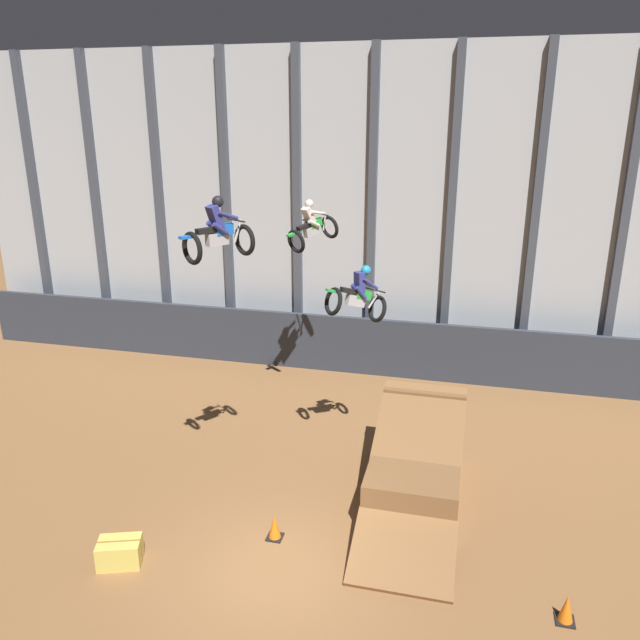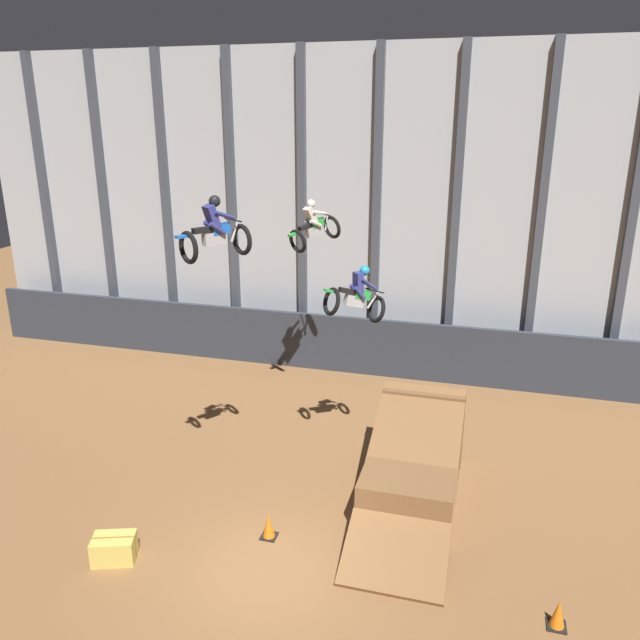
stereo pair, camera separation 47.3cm
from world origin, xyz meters
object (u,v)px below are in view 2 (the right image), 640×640
(rider_bike_center_air, at_px, (314,227))
(traffic_cone_arena_edge, at_px, (269,526))
(dirt_ramp, at_px, (414,466))
(hay_bale_trackside, at_px, (114,548))
(traffic_cone_near_ramp, at_px, (558,614))
(rider_bike_left_air, at_px, (215,233))
(rider_bike_right_air, at_px, (356,297))

(rider_bike_center_air, distance_m, traffic_cone_arena_edge, 8.86)
(dirt_ramp, xyz_separation_m, hay_bale_trackside, (-5.88, -4.29, -0.47))
(traffic_cone_near_ramp, relative_size, hay_bale_trackside, 0.55)
(traffic_cone_arena_edge, bearing_deg, traffic_cone_near_ramp, -9.53)
(traffic_cone_arena_edge, xyz_separation_m, hay_bale_trackside, (-2.95, -1.61, -0.00))
(dirt_ramp, xyz_separation_m, rider_bike_left_air, (-4.56, -1.22, 5.89))
(rider_bike_right_air, distance_m, traffic_cone_near_ramp, 8.30)
(dirt_ramp, distance_m, traffic_cone_arena_edge, 4.00)
(traffic_cone_arena_edge, bearing_deg, rider_bike_center_air, 97.29)
(rider_bike_center_air, height_order, traffic_cone_near_ramp, rider_bike_center_air)
(rider_bike_right_air, bearing_deg, traffic_cone_arena_edge, -58.11)
(hay_bale_trackside, bearing_deg, traffic_cone_near_ramp, 3.67)
(dirt_ramp, bearing_deg, hay_bale_trackside, -143.89)
(rider_bike_center_air, bearing_deg, traffic_cone_near_ramp, -14.83)
(dirt_ramp, bearing_deg, rider_bike_center_air, 132.88)
(rider_bike_left_air, relative_size, hay_bale_trackside, 1.61)
(dirt_ramp, relative_size, rider_bike_right_air, 3.35)
(rider_bike_right_air, bearing_deg, rider_bike_left_air, -90.45)
(traffic_cone_near_ramp, distance_m, traffic_cone_arena_edge, 6.20)
(rider_bike_center_air, xyz_separation_m, traffic_cone_arena_edge, (0.87, -6.77, -5.66))
(rider_bike_left_air, distance_m, rider_bike_center_air, 5.41)
(rider_bike_left_air, xyz_separation_m, hay_bale_trackside, (-1.32, -3.06, -6.36))
(rider_bike_center_air, height_order, rider_bike_right_air, rider_bike_center_air)
(rider_bike_left_air, bearing_deg, traffic_cone_near_ramp, 15.45)
(rider_bike_center_air, bearing_deg, hay_bale_trackside, -70.63)
(rider_bike_left_air, distance_m, hay_bale_trackside, 7.18)
(dirt_ramp, height_order, rider_bike_left_air, rider_bike_left_air)
(dirt_ramp, xyz_separation_m, traffic_cone_arena_edge, (-2.93, -2.68, -0.47))
(dirt_ramp, bearing_deg, rider_bike_left_air, -164.96)
(traffic_cone_near_ramp, distance_m, hay_bale_trackside, 9.08)
(dirt_ramp, relative_size, traffic_cone_near_ramp, 9.90)
(traffic_cone_near_ramp, bearing_deg, rider_bike_left_air, 162.23)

